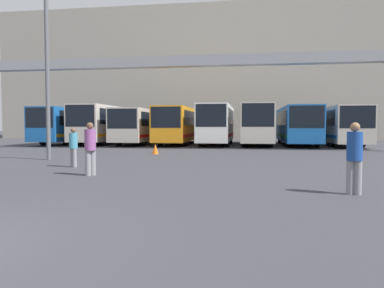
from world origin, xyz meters
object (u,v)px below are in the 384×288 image
bus_slot_7 (337,124)px  bus_slot_1 (105,123)px  bus_slot_0 (72,124)px  bus_slot_6 (297,124)px  lamp_post (47,66)px  bus_slot_4 (217,123)px  bus_slot_5 (256,122)px  pedestrian_near_left (90,147)px  pedestrian_mid_left (73,146)px  bus_slot_3 (181,124)px  bus_slot_2 (141,124)px  pedestrian_far_center (354,156)px  traffic_cone (155,149)px

bus_slot_7 → bus_slot_1: bearing=-176.7°
bus_slot_0 → bus_slot_6: (20.13, 0.17, -0.01)m
bus_slot_6 → lamp_post: 21.02m
lamp_post → bus_slot_0: bearing=112.8°
bus_slot_4 → bus_slot_7: (10.06, 1.13, -0.11)m
bus_slot_1 → bus_slot_6: bus_slot_1 is taller
bus_slot_4 → bus_slot_5: 3.36m
bus_slot_0 → pedestrian_near_left: 23.52m
pedestrian_mid_left → pedestrian_near_left: (1.71, -2.27, 0.10)m
pedestrian_mid_left → lamp_post: bearing=168.0°
bus_slot_4 → bus_slot_3: bearing=163.0°
bus_slot_2 → pedestrian_mid_left: bearing=-82.0°
bus_slot_5 → pedestrian_far_center: (1.86, -22.98, -1.01)m
bus_slot_2 → pedestrian_far_center: size_ratio=5.95×
bus_slot_1 → bus_slot_3: bearing=9.0°
bus_slot_4 → lamp_post: bearing=-114.0°
bus_slot_7 → bus_slot_0: bearing=-178.1°
bus_slot_1 → bus_slot_2: size_ratio=0.98×
bus_slot_1 → bus_slot_4: bearing=0.2°
bus_slot_7 → pedestrian_near_left: bus_slot_7 is taller
bus_slot_4 → pedestrian_far_center: (5.21, -22.72, -0.99)m
bus_slot_1 → bus_slot_0: bearing=173.2°
bus_slot_0 → bus_slot_6: size_ratio=0.97×
bus_slot_2 → pedestrian_near_left: bearing=-78.2°
bus_slot_1 → bus_slot_3: (6.71, 1.06, -0.10)m
lamp_post → pedestrian_mid_left: bearing=-46.7°
pedestrian_mid_left → lamp_post: size_ratio=0.19×
bus_slot_1 → bus_slot_7: bearing=3.3°
bus_slot_5 → pedestrian_mid_left: bus_slot_5 is taller
bus_slot_1 → bus_slot_2: (3.35, 0.09, -0.18)m
bus_slot_7 → pedestrian_near_left: 24.93m
bus_slot_2 → bus_slot_3: bus_slot_3 is taller
bus_slot_4 → bus_slot_5: bearing=4.4°
bus_slot_3 → traffic_cone: (0.73, -12.05, -1.52)m
bus_slot_2 → bus_slot_7: size_ratio=0.83×
bus_slot_2 → bus_slot_3: bearing=16.2°
bus_slot_2 → traffic_cone: (4.08, -11.08, -1.45)m
bus_slot_6 → bus_slot_0: bearing=-179.5°
bus_slot_2 → bus_slot_5: 10.07m
bus_slot_2 → pedestrian_mid_left: (2.56, -18.20, -0.91)m
traffic_cone → lamp_post: (-4.19, -4.30, 4.20)m
bus_slot_0 → pedestrian_near_left: (10.98, -20.78, -0.89)m
bus_slot_0 → bus_slot_1: bus_slot_1 is taller
bus_slot_3 → pedestrian_mid_left: bus_slot_3 is taller
lamp_post → bus_slot_3: bearing=78.0°
bus_slot_6 → pedestrian_near_left: size_ratio=6.41×
bus_slot_2 → bus_slot_4: bus_slot_4 is taller
bus_slot_1 → pedestrian_mid_left: size_ratio=6.44×
bus_slot_4 → pedestrian_far_center: 23.33m
lamp_post → bus_slot_6: bearing=49.5°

